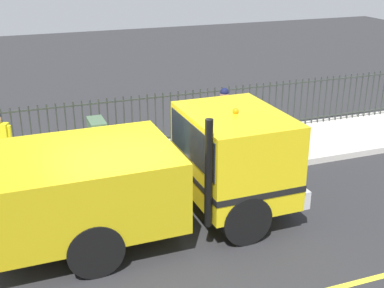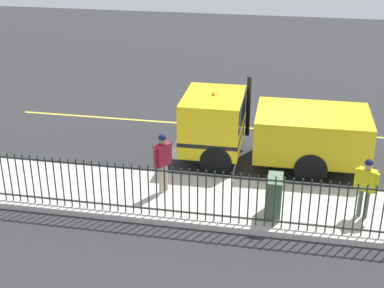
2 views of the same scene
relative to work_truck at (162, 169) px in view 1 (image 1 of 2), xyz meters
The scene contains 6 objects.
ground_plane 1.44m from the work_truck, 99.33° to the left, with size 49.64×49.64×0.00m, color #2B2B2D.
sidewalk_slab 3.17m from the work_truck, 14.62° to the left, with size 2.61×22.56×0.16m, color beige.
work_truck is the anchor object (origin of this frame).
worker_standing 3.62m from the work_truck, 42.51° to the right, with size 0.56×0.44×1.73m.
iron_fence 4.02m from the work_truck, 10.73° to the left, with size 0.04×19.21×1.40m.
utility_cabinet 3.42m from the work_truck, 10.48° to the left, with size 0.75×0.38×1.06m, color #4C6B4C.
Camera 1 is at (-8.33, 1.82, 5.17)m, focal length 48.10 mm.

